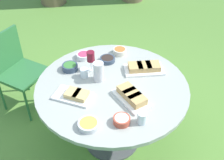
# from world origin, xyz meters

# --- Properties ---
(ground_plane) EXTENTS (40.00, 40.00, 0.00)m
(ground_plane) POSITION_xyz_m (0.00, 0.00, 0.00)
(ground_plane) COLOR #5B8C38
(dining_table) EXTENTS (1.34, 1.34, 0.72)m
(dining_table) POSITION_xyz_m (0.00, 0.00, 0.62)
(dining_table) COLOR #4C4C51
(dining_table) RESTS_ON ground_plane
(chair_near_left) EXTENTS (0.58, 0.57, 0.89)m
(chair_near_left) POSITION_xyz_m (-0.54, 1.05, 0.52)
(chair_near_left) COLOR #2D6B38
(chair_near_left) RESTS_ON ground_plane
(water_pitcher) EXTENTS (0.10, 0.09, 0.18)m
(water_pitcher) POSITION_xyz_m (-0.05, 0.13, 0.82)
(water_pitcher) COLOR silver
(water_pitcher) RESTS_ON dining_table
(wine_glass) EXTENTS (0.07, 0.07, 0.19)m
(wine_glass) POSITION_xyz_m (-0.03, 0.30, 0.87)
(wine_glass) COLOR silver
(wine_glass) RESTS_ON dining_table
(platter_bread_main) EXTENTS (0.41, 0.34, 0.07)m
(platter_bread_main) POSITION_xyz_m (0.37, 0.01, 0.76)
(platter_bread_main) COLOR white
(platter_bread_main) RESTS_ON dining_table
(platter_charcuterie) EXTENTS (0.34, 0.37, 0.06)m
(platter_charcuterie) POSITION_xyz_m (-0.34, 0.05, 0.75)
(platter_charcuterie) COLOR white
(platter_charcuterie) RESTS_ON dining_table
(platter_sandwich_side) EXTENTS (0.19, 0.34, 0.08)m
(platter_sandwich_side) POSITION_xyz_m (0.03, -0.24, 0.76)
(platter_sandwich_side) COLOR white
(platter_sandwich_side) RESTS_ON dining_table
(bowl_fries) EXTENTS (0.16, 0.16, 0.04)m
(bowl_fries) POSITION_xyz_m (-0.41, -0.29, 0.75)
(bowl_fries) COLOR silver
(bowl_fries) RESTS_ON dining_table
(bowl_salad) EXTENTS (0.14, 0.14, 0.06)m
(bowl_salad) POSITION_xyz_m (-0.19, 0.41, 0.76)
(bowl_salad) COLOR #334256
(bowl_salad) RESTS_ON dining_table
(bowl_olives) EXTENTS (0.15, 0.15, 0.04)m
(bowl_olives) POSITION_xyz_m (0.17, 0.33, 0.75)
(bowl_olives) COLOR #334256
(bowl_olives) RESTS_ON dining_table
(bowl_dip_red) EXTENTS (0.14, 0.14, 0.05)m
(bowl_dip_red) POSITION_xyz_m (0.01, 0.51, 0.75)
(bowl_dip_red) COLOR white
(bowl_dip_red) RESTS_ON dining_table
(bowl_dip_cream) EXTENTS (0.13, 0.13, 0.05)m
(bowl_dip_cream) POSITION_xyz_m (-0.18, -0.40, 0.75)
(bowl_dip_cream) COLOR #B74733
(bowl_dip_cream) RESTS_ON dining_table
(bowl_roasted_veg) EXTENTS (0.13, 0.13, 0.05)m
(bowl_roasted_veg) POSITION_xyz_m (0.35, 0.37, 0.76)
(bowl_roasted_veg) COLOR beige
(bowl_roasted_veg) RESTS_ON dining_table
(cup_water_near) EXTENTS (0.07, 0.07, 0.10)m
(cup_water_near) POSITION_xyz_m (-0.06, -0.48, 0.77)
(cup_water_near) COLOR silver
(cup_water_near) RESTS_ON dining_table
(cup_water_far) EXTENTS (0.07, 0.07, 0.08)m
(cup_water_far) POSITION_xyz_m (-0.13, 0.25, 0.77)
(cup_water_far) COLOR silver
(cup_water_far) RESTS_ON dining_table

